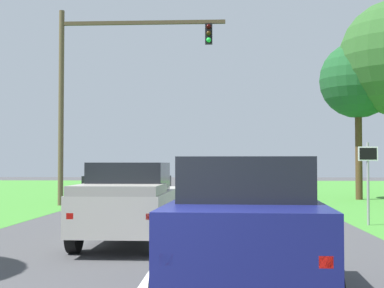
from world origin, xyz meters
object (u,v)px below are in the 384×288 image
at_px(keep_moving_sign, 368,172).
at_px(extra_tree_1, 358,81).
at_px(traffic_light, 101,78).
at_px(red_suv_near, 246,224).
at_px(pickup_truck_lead, 131,202).
at_px(crossing_suv_far, 127,181).

bearing_deg(keep_moving_sign, extra_tree_1, 77.74).
bearing_deg(traffic_light, extra_tree_1, 20.85).
relative_size(red_suv_near, pickup_truck_lead, 0.96).
bearing_deg(red_suv_near, traffic_light, 108.70).
bearing_deg(traffic_light, pickup_truck_lead, -74.44).
distance_m(keep_moving_sign, crossing_suv_far, 14.96).
relative_size(crossing_suv_far, extra_tree_1, 0.53).
height_order(red_suv_near, extra_tree_1, extra_tree_1).
bearing_deg(extra_tree_1, crossing_suv_far, -176.56).
xyz_separation_m(red_suv_near, extra_tree_1, (6.83, 21.89, 5.19)).
height_order(red_suv_near, crossing_suv_far, red_suv_near).
height_order(keep_moving_sign, crossing_suv_far, keep_moving_sign).
xyz_separation_m(keep_moving_sign, extra_tree_1, (2.68, 12.34, 4.61)).
bearing_deg(traffic_light, red_suv_near, -71.30).
relative_size(red_suv_near, traffic_light, 0.55).
xyz_separation_m(traffic_light, keep_moving_sign, (9.93, -7.54, -4.14)).
distance_m(red_suv_near, extra_tree_1, 23.51).
bearing_deg(crossing_suv_far, traffic_light, -97.24).
bearing_deg(red_suv_near, keep_moving_sign, 66.53).
bearing_deg(extra_tree_1, keep_moving_sign, -102.26).
bearing_deg(extra_tree_1, traffic_light, -159.15).
xyz_separation_m(pickup_truck_lead, traffic_light, (-3.30, 11.87, 4.79)).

